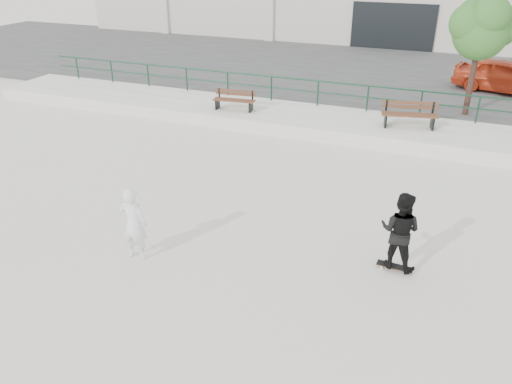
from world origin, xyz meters
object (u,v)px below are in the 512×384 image
at_px(bench_left, 234,100).
at_px(tree, 483,26).
at_px(red_car, 505,76).
at_px(seated_skater, 134,224).
at_px(skateboard, 394,267).
at_px(standing_skater, 400,231).
at_px(bench_right, 409,115).

height_order(bench_left, tree, tree).
relative_size(bench_left, red_car, 0.40).
distance_m(bench_left, seated_skater, 9.79).
distance_m(tree, seated_skater, 14.42).
bearing_deg(seated_skater, red_car, -120.89).
height_order(tree, skateboard, tree).
bearing_deg(skateboard, tree, 87.58).
bearing_deg(red_car, seated_skater, 167.71).
bearing_deg(seated_skater, skateboard, -167.57).
height_order(red_car, standing_skater, red_car).
relative_size(skateboard, seated_skater, 0.45).
bearing_deg(tree, red_car, 70.58).
xyz_separation_m(tree, red_car, (1.39, 3.94, -2.54)).
relative_size(tree, seated_skater, 2.47).
xyz_separation_m(bench_right, standing_skater, (0.75, -8.37, 0.05)).
height_order(skateboard, seated_skater, seated_skater).
bearing_deg(bench_right, standing_skater, -96.91).
distance_m(bench_left, standing_skater, 10.83).
bearing_deg(red_car, bench_left, 138.24).
relative_size(tree, skateboard, 5.49).
bearing_deg(bench_left, standing_skater, -53.23).
relative_size(bench_left, tree, 0.39).
relative_size(tree, standing_skater, 2.43).
distance_m(standing_skater, seated_skater, 5.80).
xyz_separation_m(bench_right, seated_skater, (-4.80, -10.07, -0.06)).
xyz_separation_m(bench_left, bench_right, (6.64, 0.45, 0.07)).
distance_m(red_car, standing_skater, 14.90).
bearing_deg(red_car, tree, 174.62).
bearing_deg(skateboard, bench_left, 136.79).
bearing_deg(skateboard, bench_right, 98.88).
relative_size(red_car, skateboard, 5.33).
distance_m(bench_right, standing_skater, 8.41).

